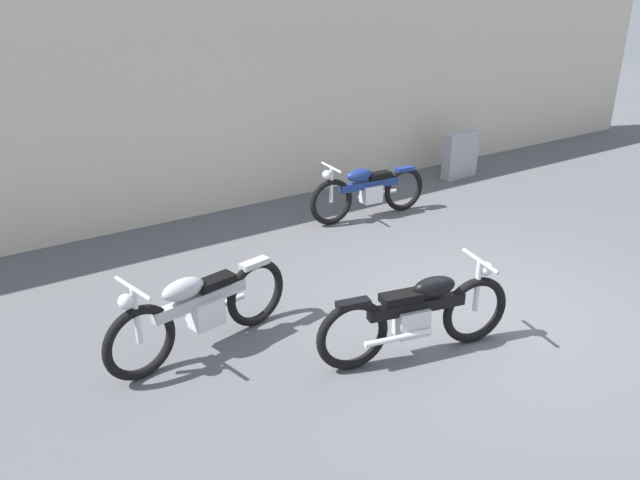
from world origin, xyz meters
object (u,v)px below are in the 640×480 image
Objects in this scene: motorcycle_blue at (368,190)px; motorcycle_silver at (200,309)px; stone_marker at (460,155)px; motorcycle_black at (418,315)px.

motorcycle_silver reaches higher than motorcycle_blue.
motorcycle_silver is at bearing 34.82° from motorcycle_blue.
motorcycle_silver is (-6.12, -2.67, 0.03)m from stone_marker.
motorcycle_blue is 3.70m from motorcycle_black.
motorcycle_silver is (-1.67, 1.21, 0.01)m from motorcycle_black.
motorcycle_silver reaches higher than stone_marker.
stone_marker is 2.68m from motorcycle_blue.
stone_marker is at bearing -167.89° from motorcycle_silver.
stone_marker is 0.42× the size of motorcycle_black.
stone_marker is 0.42× the size of motorcycle_blue.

